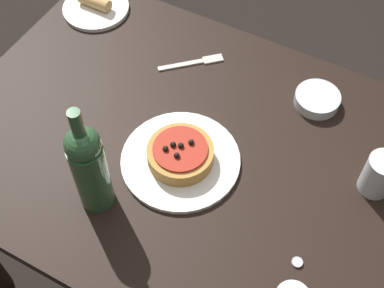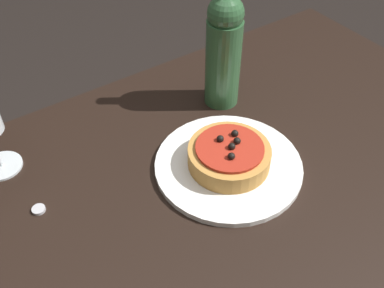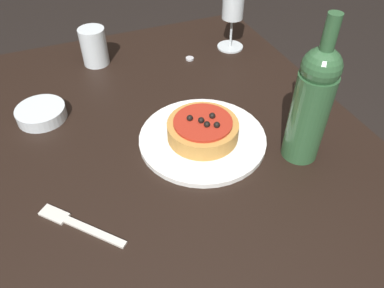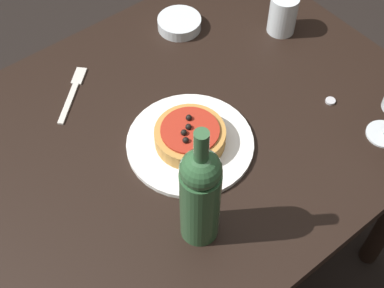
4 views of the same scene
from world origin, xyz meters
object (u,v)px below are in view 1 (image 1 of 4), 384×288
at_px(dinner_plate, 181,160).
at_px(side_bowl, 317,99).
at_px(water_cup, 379,175).
at_px(fork, 195,62).
at_px(wine_bottle, 89,166).
at_px(bottle_cap, 297,262).
at_px(pizza, 180,154).
at_px(dining_table, 187,167).
at_px(side_plate, 96,7).

distance_m(dinner_plate, side_bowl, 0.40).
xyz_separation_m(water_cup, fork, (0.55, -0.15, -0.05)).
bearing_deg(side_bowl, dinner_plate, 55.86).
height_order(wine_bottle, bottle_cap, wine_bottle).
xyz_separation_m(pizza, bottle_cap, (-0.34, 0.11, -0.03)).
distance_m(dining_table, side_plate, 0.58).
bearing_deg(pizza, dinner_plate, -146.99).
height_order(wine_bottle, water_cup, wine_bottle).
bearing_deg(wine_bottle, water_cup, -148.83).
relative_size(dinner_plate, fork, 1.94).
height_order(dinner_plate, fork, dinner_plate).
bearing_deg(water_cup, pizza, 19.48).
bearing_deg(wine_bottle, fork, -89.31).
bearing_deg(wine_bottle, side_plate, -55.32).
bearing_deg(pizza, side_plate, -36.16).
distance_m(pizza, bottle_cap, 0.36).
distance_m(dining_table, wine_bottle, 0.35).
bearing_deg(side_bowl, fork, 3.89).
distance_m(water_cup, side_plate, 0.94).
bearing_deg(pizza, wine_bottle, 56.73).
relative_size(dinner_plate, side_plate, 1.45).
bearing_deg(side_bowl, bottle_cap, 105.60).
relative_size(water_cup, bottle_cap, 4.42).
bearing_deg(side_bowl, water_cup, 139.60).
distance_m(dinner_plate, water_cup, 0.46).
height_order(dinner_plate, water_cup, water_cup).
relative_size(wine_bottle, fork, 2.14).
height_order(pizza, bottle_cap, pizza).
bearing_deg(bottle_cap, dining_table, -24.20).
distance_m(dinner_plate, side_plate, 0.60).
bearing_deg(dinner_plate, wine_bottle, 56.72).
distance_m(side_bowl, bottle_cap, 0.45).
height_order(wine_bottle, fork, wine_bottle).
xyz_separation_m(dining_table, fork, (0.11, -0.25, 0.10)).
xyz_separation_m(water_cup, side_plate, (0.91, -0.20, -0.04)).
height_order(side_plate, bottle_cap, side_plate).
height_order(side_bowl, side_plate, side_plate).
bearing_deg(side_plate, wine_bottle, 124.68).
distance_m(dinner_plate, pizza, 0.03).
bearing_deg(fork, bottle_cap, -84.07).
bearing_deg(fork, pizza, -110.59).
xyz_separation_m(pizza, side_plate, (0.49, -0.36, -0.02)).
height_order(dining_table, wine_bottle, wine_bottle).
height_order(pizza, side_plate, pizza).
height_order(dining_table, water_cup, water_cup).
bearing_deg(side_plate, dinner_plate, 143.84).
bearing_deg(water_cup, side_plate, -12.59).
xyz_separation_m(dining_table, pizza, (-0.01, 0.05, 0.13)).
xyz_separation_m(dining_table, bottle_cap, (-0.35, 0.16, 0.10)).
distance_m(dining_table, bottle_cap, 0.40).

